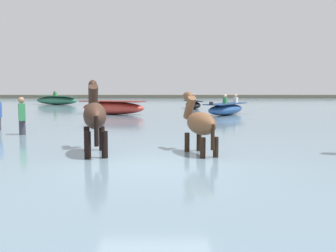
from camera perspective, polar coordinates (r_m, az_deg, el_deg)
The scene contains 10 objects.
ground_plane at distance 7.94m, azimuth -2.10°, elevation -8.60°, with size 120.00×120.00×0.00m, color #666051.
water_surface at distance 17.77m, azimuth -0.86°, elevation 0.17°, with size 90.00×90.00×0.43m, color slate.
horse_lead_dark_bay at distance 9.09m, azimuth -10.53°, elevation 1.21°, with size 0.83×1.97×2.13m.
horse_trailing_bay at distance 8.96m, azimuth 4.75°, elevation 0.13°, with size 0.85×1.68×1.84m.
boat_near_port at distance 21.19m, azimuth 8.55°, elevation 2.47°, with size 2.84×3.51×1.10m.
boat_mid_outer at distance 26.71m, azimuth 3.78°, elevation 3.15°, with size 1.26×2.56×1.02m.
boat_distant_west at distance 21.63m, azimuth -7.93°, elevation 2.67°, with size 3.89×2.46×0.74m.
boat_far_inshore at distance 33.59m, azimuth -15.82°, elevation 3.63°, with size 4.22×2.82×1.20m.
person_spectator_far at distance 13.31m, azimuth -20.39°, elevation 0.70°, with size 0.31×0.37×1.63m.
far_shoreline at distance 49.41m, azimuth -0.24°, elevation 4.09°, with size 80.00×2.40×0.86m, color #605B4C.
Camera 1 is at (0.30, -7.68, 1.99)m, focal length 41.80 mm.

